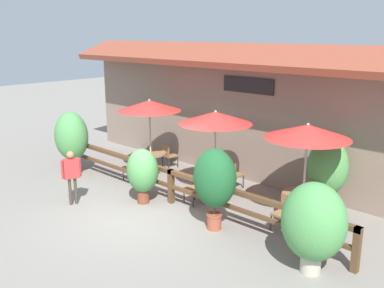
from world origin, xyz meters
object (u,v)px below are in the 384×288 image
patio_umbrella_middle (215,118)px  potted_plant_entrance_palm (72,137)px  dining_table_near (151,157)px  potted_plant_corner_fern (215,180)px  dining_table_far (303,199)px  patio_umbrella_far (308,132)px  potted_plant_tall_tropical (314,223)px  potted_plant_small_flowering (143,172)px  chair_middle_wallside (233,174)px  dining_table_middle (215,177)px  chair_middle_streetside (196,187)px  potted_plant_broad_leaf (328,169)px  patio_umbrella_near (149,106)px  chair_near_wallside (168,154)px  pedestrian (71,170)px  chair_near_streetside (133,165)px  chair_far_wallside (317,194)px  chair_far_streetside (285,212)px

patio_umbrella_middle → potted_plant_entrance_palm: bearing=-160.1°
dining_table_near → potted_plant_corner_fern: (4.24, -1.75, 0.67)m
potted_plant_entrance_palm → dining_table_far: bearing=14.4°
patio_umbrella_far → potted_plant_tall_tropical: size_ratio=1.35×
dining_table_near → potted_plant_small_flowering: bearing=-46.2°
potted_plant_corner_fern → patio_umbrella_far: bearing=55.2°
chair_middle_wallside → dining_table_middle: bearing=87.9°
chair_middle_streetside → potted_plant_broad_leaf: bearing=42.9°
potted_plant_small_flowering → chair_middle_wallside: bearing=66.1°
patio_umbrella_near → chair_near_wallside: (0.00, 0.81, -1.79)m
patio_umbrella_middle → dining_table_far: 3.18m
chair_near_wallside → chair_middle_streetside: same height
dining_table_near → potted_plant_entrance_palm: potted_plant_entrance_palm is taller
patio_umbrella_middle → chair_middle_streetside: size_ratio=2.92×
dining_table_near → pedestrian: bearing=-81.7°
chair_near_wallside → dining_table_middle: bearing=169.6°
potted_plant_corner_fern → chair_near_streetside: bearing=167.2°
patio_umbrella_near → dining_table_middle: bearing=-1.9°
dining_table_middle → potted_plant_broad_leaf: bearing=24.7°
chair_near_streetside → potted_plant_corner_fern: size_ratio=0.43×
potted_plant_corner_fern → potted_plant_tall_tropical: bearing=-3.8°
patio_umbrella_near → potted_plant_tall_tropical: size_ratio=1.35×
dining_table_near → chair_middle_streetside: chair_middle_streetside is taller
chair_middle_streetside → potted_plant_entrance_palm: 4.81m
dining_table_middle → dining_table_far: (2.68, 0.19, 0.00)m
patio_umbrella_far → potted_plant_tall_tropical: (1.31, -2.02, -1.23)m
dining_table_middle → patio_umbrella_far: 3.18m
potted_plant_small_flowering → potted_plant_entrance_palm: potted_plant_entrance_palm is taller
chair_middle_wallside → chair_far_wallside: bearing=-174.4°
patio_umbrella_far → potted_plant_broad_leaf: 1.58m
chair_near_streetside → potted_plant_tall_tropical: potted_plant_tall_tropical is taller
chair_near_wallside → chair_far_streetside: size_ratio=1.00×
chair_near_streetside → potted_plant_tall_tropical: 6.88m
pedestrian → chair_middle_streetside: bearing=152.3°
dining_table_far → chair_far_streetside: (-0.03, -0.77, -0.09)m
pedestrian → chair_near_streetside: bearing=-152.9°
patio_umbrella_far → chair_far_streetside: size_ratio=2.92×
dining_table_middle → chair_far_wallside: size_ratio=1.21×
patio_umbrella_near → potted_plant_tall_tropical: bearing=-15.7°
dining_table_near → potted_plant_broad_leaf: (5.60, 1.17, 0.55)m
chair_near_wallside → patio_umbrella_middle: bearing=169.6°
patio_umbrella_near → dining_table_far: (5.52, 0.09, -1.70)m
dining_table_far → chair_far_streetside: 0.78m
dining_table_far → potted_plant_corner_fern: 2.35m
chair_near_wallside → patio_umbrella_far: bearing=179.9°
patio_umbrella_far → dining_table_far: patio_umbrella_far is taller
chair_middle_wallside → dining_table_far: (2.63, -0.60, 0.09)m
chair_near_streetside → chair_far_wallside: 5.68m
potted_plant_tall_tropical → potted_plant_entrance_palm: bearing=179.1°
dining_table_middle → potted_plant_corner_fern: 2.27m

